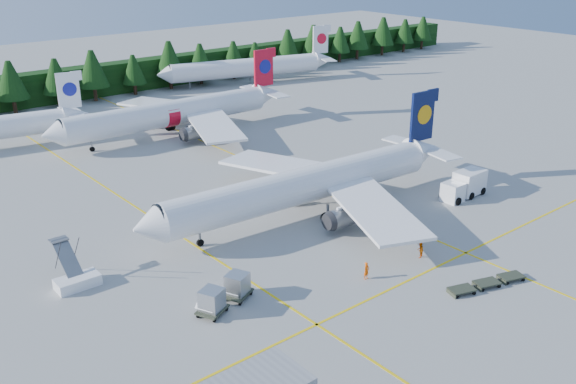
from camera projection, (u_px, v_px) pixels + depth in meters
ground at (380, 249)px, 64.67m from camera, size 320.00×320.00×0.00m
taxi_stripe_a at (159, 222)px, 70.74m from camera, size 0.25×120.00×0.01m
taxi_stripe_b at (298, 181)px, 82.55m from camera, size 0.25×120.00×0.01m
taxi_stripe_cross at (427, 271)px, 60.37m from camera, size 80.00×0.25×0.01m
treeline_hedge at (64, 85)px, 122.34m from camera, size 220.00×4.00×6.00m
airliner_navy at (297, 188)px, 70.80m from camera, size 40.49×33.25×11.77m
airliner_red at (165, 115)px, 99.90m from camera, size 40.17×33.06×11.68m
airliner_far_right at (241, 68)px, 135.59m from camera, size 37.96×12.72×11.26m
airstairs at (76, 278)px, 57.66m from camera, size 3.87×5.25×3.46m
service_truck at (464, 185)px, 77.14m from camera, size 6.40×2.50×3.06m
dolly_train at (487, 282)px, 57.63m from camera, size 8.04×3.48×0.13m
uld_pair at (225, 292)px, 54.28m from camera, size 6.24×3.63×1.94m
crew_a at (366, 271)px, 58.78m from camera, size 0.65×0.47×1.68m
crew_b at (420, 250)px, 62.76m from camera, size 0.97×0.89×1.61m
crew_c at (400, 212)px, 71.22m from camera, size 0.64×0.83×1.82m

